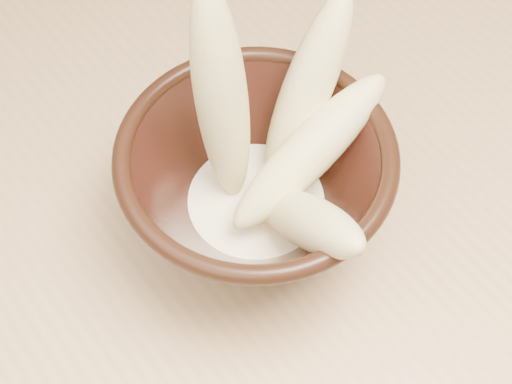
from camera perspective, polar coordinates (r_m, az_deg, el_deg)
table at (r=0.69m, az=-4.04°, el=4.73°), size 1.20×0.80×0.75m
bowl at (r=0.49m, az=0.00°, el=0.55°), size 0.19×0.19×0.10m
milk_puddle at (r=0.51m, az=0.00°, el=-0.99°), size 0.10×0.10×0.01m
banana_upright at (r=0.46m, az=-2.79°, el=7.46°), size 0.05×0.08×0.17m
banana_right at (r=0.49m, az=4.09°, el=8.13°), size 0.11×0.07×0.14m
banana_across at (r=0.48m, az=4.31°, el=3.23°), size 0.15×0.05×0.08m
banana_front at (r=0.45m, az=4.21°, el=-2.38°), size 0.04×0.12×0.11m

